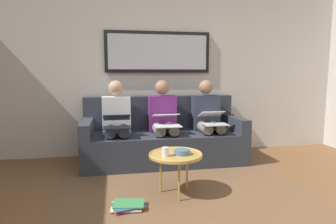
% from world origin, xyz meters
% --- Properties ---
extents(wall_rear, '(6.00, 0.12, 2.60)m').
position_xyz_m(wall_rear, '(0.00, -2.60, 1.30)').
color(wall_rear, beige).
rests_on(wall_rear, ground_plane).
extents(area_rug, '(2.60, 1.80, 0.01)m').
position_xyz_m(area_rug, '(0.00, -0.85, 0.00)').
color(area_rug, brown).
rests_on(area_rug, ground_plane).
extents(couch, '(2.20, 0.90, 0.90)m').
position_xyz_m(couch, '(0.00, -2.12, 0.31)').
color(couch, '#2D333D').
rests_on(couch, ground_plane).
extents(framed_mirror, '(1.58, 0.05, 0.61)m').
position_xyz_m(framed_mirror, '(0.00, -2.51, 1.55)').
color(framed_mirror, black).
extents(coffee_table, '(0.54, 0.54, 0.44)m').
position_xyz_m(coffee_table, '(0.07, -0.90, 0.41)').
color(coffee_table, tan).
rests_on(coffee_table, ground_plane).
extents(cup, '(0.07, 0.07, 0.09)m').
position_xyz_m(cup, '(0.19, -0.84, 0.47)').
color(cup, silver).
rests_on(cup, coffee_table).
extents(bowl, '(0.16, 0.16, 0.05)m').
position_xyz_m(bowl, '(0.01, -0.87, 0.45)').
color(bowl, slate).
rests_on(bowl, coffee_table).
extents(person_left, '(0.38, 0.58, 1.14)m').
position_xyz_m(person_left, '(-0.64, -2.05, 0.61)').
color(person_left, '#2D3342').
rests_on(person_left, couch).
extents(laptop_silver, '(0.32, 0.40, 0.17)m').
position_xyz_m(laptop_silver, '(-0.64, -1.82, 0.63)').
color(laptop_silver, silver).
extents(person_middle, '(0.38, 0.58, 1.14)m').
position_xyz_m(person_middle, '(0.00, -2.05, 0.61)').
color(person_middle, '#66236B').
rests_on(person_middle, couch).
extents(laptop_white, '(0.34, 0.37, 0.16)m').
position_xyz_m(laptop_white, '(0.00, -1.81, 0.63)').
color(laptop_white, white).
extents(person_right, '(0.38, 0.58, 1.14)m').
position_xyz_m(person_right, '(0.64, -2.05, 0.61)').
color(person_right, silver).
rests_on(person_right, couch).
extents(laptop_black, '(0.34, 0.36, 0.16)m').
position_xyz_m(laptop_black, '(0.64, -1.81, 0.62)').
color(laptop_black, black).
extents(magazine_stack, '(0.33, 0.28, 0.05)m').
position_xyz_m(magazine_stack, '(0.57, -0.67, 0.03)').
color(magazine_stack, red).
rests_on(magazine_stack, ground_plane).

